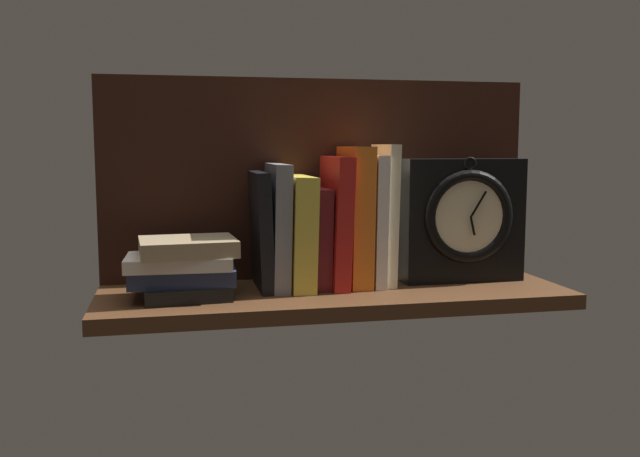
{
  "coord_description": "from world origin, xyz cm",
  "views": [
    {
      "loc": [
        -27.12,
        -114.04,
        24.72
      ],
      "look_at": [
        -1.76,
        3.84,
        10.22
      ],
      "focal_mm": 38.7,
      "sensor_mm": 36.0,
      "label": 1
    }
  ],
  "objects_px": {
    "book_orange_pandolfini": "(355,216)",
    "book_stack_side": "(184,267)",
    "framed_clock": "(463,219)",
    "book_yellow_seinlanguage": "(298,232)",
    "book_white_catcher": "(372,220)",
    "book_black_skeptic": "(261,230)",
    "book_gray_chess": "(277,226)",
    "book_cream_twain": "(384,214)",
    "book_red_requiem": "(335,221)",
    "book_maroon_dawkins": "(318,237)"
  },
  "relations": [
    {
      "from": "book_gray_chess",
      "to": "book_orange_pandolfini",
      "type": "height_order",
      "value": "book_orange_pandolfini"
    },
    {
      "from": "book_maroon_dawkins",
      "to": "book_yellow_seinlanguage",
      "type": "bearing_deg",
      "value": 180.0
    },
    {
      "from": "book_yellow_seinlanguage",
      "to": "book_orange_pandolfini",
      "type": "xyz_separation_m",
      "value": [
        0.1,
        0.0,
        0.03
      ]
    },
    {
      "from": "book_white_catcher",
      "to": "book_stack_side",
      "type": "relative_size",
      "value": 1.28
    },
    {
      "from": "book_black_skeptic",
      "to": "book_white_catcher",
      "type": "height_order",
      "value": "book_white_catcher"
    },
    {
      "from": "book_maroon_dawkins",
      "to": "book_stack_side",
      "type": "relative_size",
      "value": 0.96
    },
    {
      "from": "book_maroon_dawkins",
      "to": "book_gray_chess",
      "type": "bearing_deg",
      "value": 180.0
    },
    {
      "from": "book_cream_twain",
      "to": "book_gray_chess",
      "type": "bearing_deg",
      "value": 180.0
    },
    {
      "from": "book_gray_chess",
      "to": "book_orange_pandolfini",
      "type": "xyz_separation_m",
      "value": [
        0.14,
        0.0,
        0.01
      ]
    },
    {
      "from": "framed_clock",
      "to": "book_cream_twain",
      "type": "bearing_deg",
      "value": 174.78
    },
    {
      "from": "book_stack_side",
      "to": "book_black_skeptic",
      "type": "bearing_deg",
      "value": 21.04
    },
    {
      "from": "book_orange_pandolfini",
      "to": "framed_clock",
      "type": "bearing_deg",
      "value": -3.82
    },
    {
      "from": "book_black_skeptic",
      "to": "framed_clock",
      "type": "bearing_deg",
      "value": -2.08
    },
    {
      "from": "book_black_skeptic",
      "to": "book_gray_chess",
      "type": "relative_size",
      "value": 0.94
    },
    {
      "from": "framed_clock",
      "to": "book_stack_side",
      "type": "height_order",
      "value": "framed_clock"
    },
    {
      "from": "book_black_skeptic",
      "to": "book_orange_pandolfini",
      "type": "bearing_deg",
      "value": 0.0
    },
    {
      "from": "book_white_catcher",
      "to": "framed_clock",
      "type": "height_order",
      "value": "book_white_catcher"
    },
    {
      "from": "book_orange_pandolfini",
      "to": "book_stack_side",
      "type": "height_order",
      "value": "book_orange_pandolfini"
    },
    {
      "from": "book_black_skeptic",
      "to": "book_maroon_dawkins",
      "type": "relative_size",
      "value": 1.17
    },
    {
      "from": "book_black_skeptic",
      "to": "book_stack_side",
      "type": "xyz_separation_m",
      "value": [
        -0.13,
        -0.05,
        -0.05
      ]
    },
    {
      "from": "book_black_skeptic",
      "to": "book_cream_twain",
      "type": "xyz_separation_m",
      "value": [
        0.22,
        0.0,
        0.02
      ]
    },
    {
      "from": "book_gray_chess",
      "to": "book_white_catcher",
      "type": "height_order",
      "value": "book_white_catcher"
    },
    {
      "from": "book_maroon_dawkins",
      "to": "book_black_skeptic",
      "type": "bearing_deg",
      "value": 180.0
    },
    {
      "from": "book_black_skeptic",
      "to": "framed_clock",
      "type": "height_order",
      "value": "framed_clock"
    },
    {
      "from": "book_gray_chess",
      "to": "book_stack_side",
      "type": "xyz_separation_m",
      "value": [
        -0.16,
        -0.05,
        -0.06
      ]
    },
    {
      "from": "book_black_skeptic",
      "to": "book_red_requiem",
      "type": "relative_size",
      "value": 0.89
    },
    {
      "from": "book_yellow_seinlanguage",
      "to": "book_cream_twain",
      "type": "bearing_deg",
      "value": 0.0
    },
    {
      "from": "book_black_skeptic",
      "to": "book_orange_pandolfini",
      "type": "xyz_separation_m",
      "value": [
        0.17,
        0.0,
        0.02
      ]
    },
    {
      "from": "book_yellow_seinlanguage",
      "to": "book_gray_chess",
      "type": "bearing_deg",
      "value": 180.0
    },
    {
      "from": "framed_clock",
      "to": "book_stack_side",
      "type": "bearing_deg",
      "value": -175.67
    },
    {
      "from": "book_maroon_dawkins",
      "to": "book_red_requiem",
      "type": "xyz_separation_m",
      "value": [
        0.03,
        0.0,
        0.03
      ]
    },
    {
      "from": "book_gray_chess",
      "to": "book_white_catcher",
      "type": "xyz_separation_m",
      "value": [
        0.17,
        0.0,
        0.01
      ]
    },
    {
      "from": "book_yellow_seinlanguage",
      "to": "book_white_catcher",
      "type": "xyz_separation_m",
      "value": [
        0.13,
        0.0,
        0.02
      ]
    },
    {
      "from": "book_yellow_seinlanguage",
      "to": "framed_clock",
      "type": "height_order",
      "value": "framed_clock"
    },
    {
      "from": "book_red_requiem",
      "to": "book_stack_side",
      "type": "bearing_deg",
      "value": -169.02
    },
    {
      "from": "book_gray_chess",
      "to": "framed_clock",
      "type": "height_order",
      "value": "framed_clock"
    },
    {
      "from": "book_gray_chess",
      "to": "book_cream_twain",
      "type": "height_order",
      "value": "book_cream_twain"
    },
    {
      "from": "book_maroon_dawkins",
      "to": "book_cream_twain",
      "type": "distance_m",
      "value": 0.13
    },
    {
      "from": "book_yellow_seinlanguage",
      "to": "book_red_requiem",
      "type": "distance_m",
      "value": 0.07
    },
    {
      "from": "book_orange_pandolfini",
      "to": "book_white_catcher",
      "type": "relative_size",
      "value": 1.07
    },
    {
      "from": "book_cream_twain",
      "to": "book_red_requiem",
      "type": "bearing_deg",
      "value": 180.0
    },
    {
      "from": "book_gray_chess",
      "to": "book_stack_side",
      "type": "bearing_deg",
      "value": -162.4
    },
    {
      "from": "book_red_requiem",
      "to": "book_stack_side",
      "type": "relative_size",
      "value": 1.26
    },
    {
      "from": "book_yellow_seinlanguage",
      "to": "book_stack_side",
      "type": "bearing_deg",
      "value": -165.51
    },
    {
      "from": "book_cream_twain",
      "to": "book_black_skeptic",
      "type": "bearing_deg",
      "value": 180.0
    },
    {
      "from": "book_red_requiem",
      "to": "book_orange_pandolfini",
      "type": "xyz_separation_m",
      "value": [
        0.04,
        0.0,
        0.01
      ]
    },
    {
      "from": "book_red_requiem",
      "to": "framed_clock",
      "type": "height_order",
      "value": "same"
    },
    {
      "from": "book_gray_chess",
      "to": "framed_clock",
      "type": "relative_size",
      "value": 0.95
    },
    {
      "from": "book_white_catcher",
      "to": "book_stack_side",
      "type": "xyz_separation_m",
      "value": [
        -0.33,
        -0.05,
        -0.06
      ]
    },
    {
      "from": "book_yellow_seinlanguage",
      "to": "framed_clock",
      "type": "bearing_deg",
      "value": -2.53
    }
  ]
}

